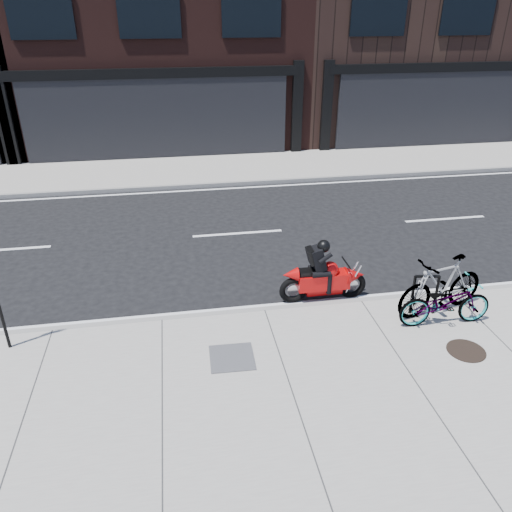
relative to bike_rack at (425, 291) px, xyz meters
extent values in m
plane|color=black|center=(-3.00, 2.60, -0.63)|extent=(120.00, 120.00, 0.00)
cube|color=gray|center=(-3.00, -2.40, -0.56)|extent=(60.00, 6.00, 0.13)
cube|color=gray|center=(-3.00, 10.35, -0.56)|extent=(60.00, 3.50, 0.13)
cylinder|color=black|center=(-0.22, 0.04, -0.09)|extent=(0.06, 0.06, 0.81)
cylinder|color=black|center=(0.22, -0.04, -0.09)|extent=(0.06, 0.06, 0.81)
cylinder|color=black|center=(0.00, 0.00, 0.32)|extent=(0.45, 0.14, 0.06)
imported|color=gray|center=(0.21, -0.39, -0.03)|extent=(1.77, 0.66, 0.92)
imported|color=gray|center=(0.32, 0.00, 0.09)|extent=(2.03, 0.98, 1.17)
torus|color=black|center=(-1.07, 1.00, -0.34)|extent=(0.59, 0.13, 0.59)
torus|color=black|center=(-2.33, 1.00, -0.34)|extent=(0.59, 0.13, 0.59)
cube|color=#B60808|center=(-1.71, 1.00, -0.16)|extent=(1.07, 0.34, 0.34)
cone|color=#B60808|center=(-1.04, 1.00, -0.11)|extent=(0.40, 0.39, 0.39)
sphere|color=#B60808|center=(-1.58, 1.00, 0.07)|extent=(0.35, 0.35, 0.35)
cube|color=black|center=(-1.98, 1.00, 0.05)|extent=(0.49, 0.25, 0.11)
cylinder|color=silver|center=(-2.20, 1.16, -0.36)|extent=(0.49, 0.08, 0.08)
cube|color=black|center=(-1.85, 1.00, 0.35)|extent=(0.35, 0.32, 0.52)
cube|color=black|center=(-1.99, 1.00, 0.42)|extent=(0.21, 0.27, 0.36)
sphere|color=black|center=(-1.75, 1.00, 0.62)|extent=(0.26, 0.26, 0.26)
cylinder|color=black|center=(0.22, -1.25, -0.49)|extent=(0.80, 0.80, 0.02)
cube|color=#4F4F51|center=(-3.82, -0.76, -0.49)|extent=(0.77, 0.77, 0.02)
camera|label=1|loc=(-4.55, -7.52, 4.91)|focal=35.00mm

